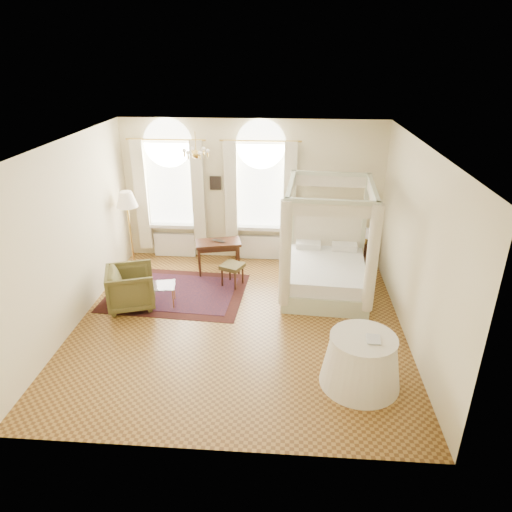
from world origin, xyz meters
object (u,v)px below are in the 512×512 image
at_px(side_table, 361,361).
at_px(nightstand, 358,254).
at_px(stool, 232,268).
at_px(armchair, 131,287).
at_px(coffee_table, 159,287).
at_px(floor_lamp, 127,203).
at_px(writing_desk, 218,246).
at_px(canopy_bed, 326,269).

bearing_deg(side_table, nightstand, 83.14).
distance_m(stool, armchair, 2.13).
distance_m(stool, coffee_table, 1.64).
bearing_deg(floor_lamp, stool, -15.64).
distance_m(nightstand, stool, 3.08).
bearing_deg(floor_lamp, side_table, -38.06).
relative_size(writing_desk, stool, 1.93).
relative_size(stool, coffee_table, 0.80).
bearing_deg(canopy_bed, armchair, -167.04).
height_order(canopy_bed, nightstand, canopy_bed).
distance_m(stool, floor_lamp, 2.75).
relative_size(armchair, side_table, 0.74).
xyz_separation_m(nightstand, armchair, (-4.70, -2.24, 0.12)).
relative_size(nightstand, stool, 1.04).
bearing_deg(canopy_bed, floor_lamp, 169.55).
height_order(canopy_bed, floor_lamp, canopy_bed).
xyz_separation_m(canopy_bed, floor_lamp, (-4.36, 0.80, 1.05)).
xyz_separation_m(writing_desk, floor_lamp, (-2.00, 0.04, 0.94)).
distance_m(canopy_bed, armchair, 3.95).
xyz_separation_m(writing_desk, coffee_table, (-0.95, -1.57, -0.25)).
bearing_deg(writing_desk, nightstand, 10.48).
bearing_deg(armchair, coffee_table, -99.84).
xyz_separation_m(coffee_table, side_table, (3.66, -2.08, 0.01)).
bearing_deg(coffee_table, canopy_bed, 13.65).
height_order(nightstand, side_table, side_table).
xyz_separation_m(armchair, coffee_table, (0.53, 0.08, -0.02)).
relative_size(writing_desk, armchair, 1.21).
xyz_separation_m(floor_lamp, side_table, (4.71, -3.69, -1.17)).
bearing_deg(nightstand, floor_lamp, -173.95).
bearing_deg(writing_desk, floor_lamp, 178.79).
bearing_deg(side_table, armchair, 154.49).
bearing_deg(floor_lamp, armchair, -72.91).
height_order(coffee_table, side_table, side_table).
distance_m(nightstand, coffee_table, 4.70).
height_order(coffee_table, floor_lamp, floor_lamp).
bearing_deg(writing_desk, canopy_bed, -17.89).
xyz_separation_m(nightstand, side_table, (-0.51, -4.24, 0.11)).
bearing_deg(writing_desk, side_table, -53.39).
xyz_separation_m(nightstand, coffee_table, (-4.17, -2.16, 0.10)).
distance_m(canopy_bed, stool, 1.98).
bearing_deg(nightstand, armchair, -154.52).
relative_size(coffee_table, side_table, 0.58).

